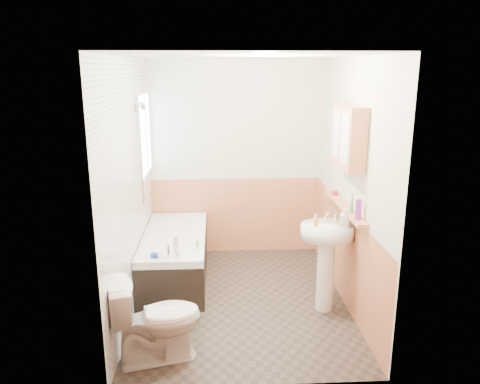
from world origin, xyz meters
name	(u,v)px	position (x,y,z in m)	size (l,w,h in m)	color
floor	(241,300)	(0.00, 0.00, 0.00)	(2.80, 2.80, 0.00)	#2E2620
ceiling	(241,56)	(0.00, 0.00, 2.50)	(2.80, 2.80, 0.00)	white
wall_back	(235,160)	(0.00, 1.41, 1.25)	(2.20, 0.02, 2.50)	beige
wall_front	(252,235)	(0.00, -1.41, 1.25)	(2.20, 0.02, 2.50)	beige
wall_left	(129,188)	(-1.11, 0.00, 1.25)	(0.02, 2.80, 2.50)	beige
wall_right	(350,185)	(1.11, 0.00, 1.25)	(0.02, 2.80, 2.50)	beige
wainscot_right	(344,254)	(1.09, 0.00, 0.50)	(0.01, 2.80, 1.00)	#D48157
wainscot_front	(251,327)	(0.00, -1.39, 0.50)	(2.20, 0.01, 1.00)	#D48157
wainscot_back	(235,215)	(0.00, 1.39, 0.50)	(2.20, 0.01, 1.00)	#D48157
tile_cladding_left	(131,188)	(-1.09, 0.00, 1.25)	(0.01, 2.80, 2.50)	white
tile_return_back	(177,121)	(-0.73, 1.39, 1.75)	(0.75, 0.01, 1.50)	white
window	(145,134)	(-1.06, 0.95, 1.65)	(0.03, 0.79, 0.99)	white
bathtub	(175,255)	(-0.73, 0.56, 0.29)	(0.70, 1.61, 0.69)	black
shower_riser	(141,137)	(-1.04, 0.46, 1.69)	(0.11, 0.09, 1.28)	silver
toilet	(156,319)	(-0.76, -1.00, 0.37)	(0.42, 0.75, 0.74)	white
sink	(327,250)	(0.84, -0.24, 0.65)	(0.53, 0.43, 1.03)	white
pine_shelf	(344,206)	(1.04, -0.06, 1.04)	(0.10, 1.26, 0.03)	#D48157
medicine_cabinet	(348,137)	(1.01, -0.17, 1.76)	(0.17, 0.66, 0.59)	#D48157
foam_can	(358,209)	(1.04, -0.53, 1.15)	(0.06, 0.06, 0.19)	purple
green_bottle	(352,202)	(1.04, -0.32, 1.16)	(0.04, 0.04, 0.21)	#388447
black_jar	(335,193)	(1.04, 0.31, 1.08)	(0.07, 0.07, 0.05)	maroon
soap_bottle	(344,222)	(0.98, -0.31, 0.95)	(0.08, 0.19, 0.09)	silver
clear_bottle	(316,222)	(0.71, -0.29, 0.95)	(0.03, 0.03, 0.09)	orange
blue_gel	(176,245)	(-0.66, -0.03, 0.65)	(0.05, 0.03, 0.19)	silver
cream_jar	(154,255)	(-0.88, -0.12, 0.58)	(0.07, 0.07, 0.04)	#19339E
orange_bottle	(197,245)	(-0.45, 0.09, 0.60)	(0.03, 0.03, 0.08)	#59C647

